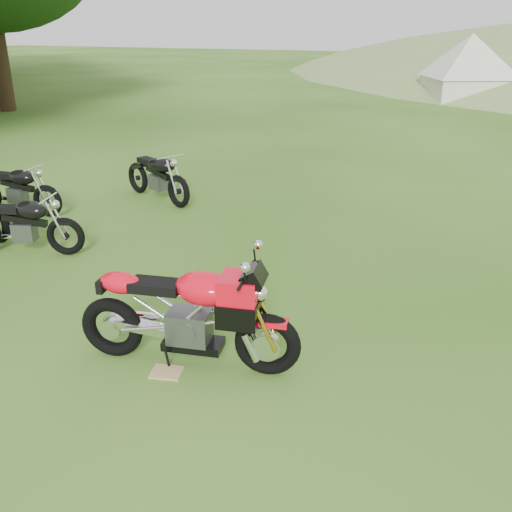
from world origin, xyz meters
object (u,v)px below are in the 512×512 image
at_px(sport_motorcycle, 186,307).
at_px(vintage_moto_a, 22,223).
at_px(tent_left, 469,67).
at_px(vintage_moto_c, 16,188).
at_px(vintage_moto_d, 157,175).
at_px(plywood_board, 167,372).

xyz_separation_m(sport_motorcycle, vintage_moto_a, (-3.43, 1.60, -0.16)).
bearing_deg(tent_left, vintage_moto_c, -131.59).
relative_size(vintage_moto_a, tent_left, 0.56).
bearing_deg(vintage_moto_d, sport_motorcycle, -31.51).
bearing_deg(vintage_moto_c, sport_motorcycle, -35.33).
relative_size(plywood_board, vintage_moto_a, 0.17).
bearing_deg(vintage_moto_d, plywood_board, -33.75).
xyz_separation_m(vintage_moto_a, tent_left, (4.57, 20.09, 0.86)).
relative_size(plywood_board, vintage_moto_d, 0.16).
bearing_deg(vintage_moto_a, vintage_moto_c, 119.74).
xyz_separation_m(sport_motorcycle, tent_left, (1.14, 21.68, 0.70)).
bearing_deg(vintage_moto_d, tent_left, 100.41).
bearing_deg(plywood_board, vintage_moto_d, 122.03).
distance_m(plywood_board, vintage_moto_c, 5.71).
bearing_deg(vintage_moto_a, plywood_board, -44.96).
distance_m(vintage_moto_a, vintage_moto_d, 2.94).
xyz_separation_m(sport_motorcycle, plywood_board, (-0.11, -0.22, -0.59)).
bearing_deg(plywood_board, tent_left, 86.73).
height_order(vintage_moto_d, tent_left, tent_left).
xyz_separation_m(plywood_board, vintage_moto_a, (-3.32, 1.82, 0.43)).
relative_size(sport_motorcycle, tent_left, 0.67).
distance_m(plywood_board, tent_left, 21.98).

